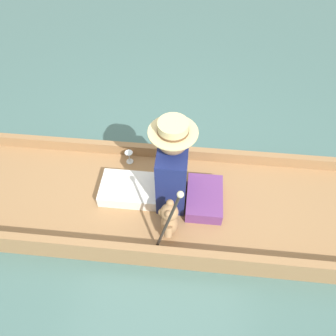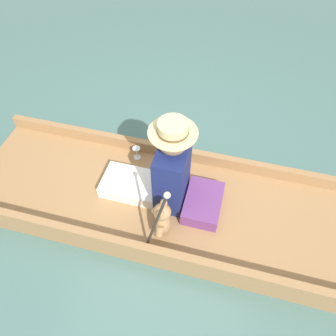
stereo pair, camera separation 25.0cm
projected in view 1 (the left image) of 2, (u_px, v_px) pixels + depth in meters
ground_plane at (157, 209)px, 2.88m from camera, size 16.00×16.00×0.00m
punt_boat at (157, 204)px, 2.82m from camera, size 1.06×3.25×0.26m
seat_cushion at (204, 198)px, 2.71m from camera, size 0.42×0.29×0.12m
seated_person at (162, 172)px, 2.54m from camera, size 0.36×0.78×0.86m
teddy_bear at (169, 220)px, 2.46m from camera, size 0.26×0.15×0.37m
wine_glass at (129, 155)px, 2.97m from camera, size 0.07×0.07×0.13m
walking_cane at (169, 219)px, 2.15m from camera, size 0.04×0.20×0.76m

